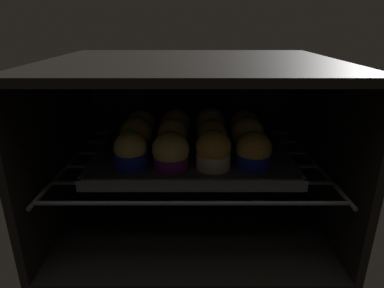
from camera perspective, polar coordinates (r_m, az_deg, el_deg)
The scene contains 15 objects.
oven_cavity at distance 76.46cm, azimuth 0.00°, elevation 0.89°, with size 59.00×47.00×37.00cm.
oven_rack at distance 73.74cm, azimuth -0.00°, elevation -2.71°, with size 54.80×42.00×0.80cm.
baking_tray at distance 73.99cm, azimuth 0.00°, elevation -1.73°, with size 41.38×33.06×2.20cm.
muffin_row0_col0 at distance 66.16cm, azimuth -10.64°, elevation -1.22°, with size 6.77×6.77×7.98cm.
muffin_row0_col1 at distance 64.73cm, azimuth -3.71°, elevation -1.47°, with size 7.34×7.34×7.53cm.
muffin_row0_col2 at distance 64.65cm, azimuth 3.74°, elevation -1.14°, with size 6.92×6.92×7.92cm.
muffin_row0_col3 at distance 66.30cm, azimuth 10.67°, elevation -1.31°, with size 7.06×7.06×7.37cm.
muffin_row1_col0 at distance 73.50cm, azimuth -9.64°, elevation 1.32°, with size 7.11×7.11×8.34cm.
muffin_row1_col1 at distance 72.68cm, azimuth -3.37°, elevation 1.25°, with size 6.77×6.77×7.78cm.
muffin_row1_col2 at distance 72.60cm, azimuth 3.49°, elevation 1.17°, with size 6.77×6.77×7.63cm.
muffin_row1_col3 at distance 73.64cm, azimuth 9.59°, elevation 1.32°, with size 7.11×7.11×8.23cm.
muffin_row2_col0 at distance 81.46cm, azimuth -8.72°, elevation 2.98°, with size 7.03×7.03×7.45cm.
muffin_row2_col1 at distance 80.27cm, azimuth -2.80°, elevation 3.09°, with size 7.16×7.16×7.83cm.
muffin_row2_col2 at distance 80.88cm, azimuth 3.19°, elevation 3.20°, with size 7.33×7.33×7.78cm.
muffin_row2_col3 at distance 81.31cm, azimuth 9.07°, elevation 2.89°, with size 7.02×7.02×7.34cm.
Camera 1 is at (0.00, -45.83, 42.52)cm, focal length 30.71 mm.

